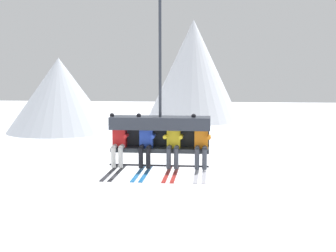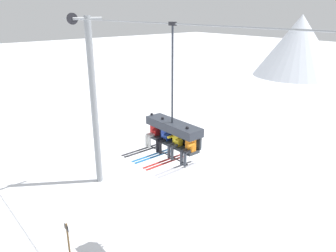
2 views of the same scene
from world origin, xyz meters
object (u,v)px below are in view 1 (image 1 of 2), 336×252
Objects in this scene: chairlift_chair at (161,126)px; skier_blue at (146,141)px; skier_red at (119,140)px; skier_yellow at (173,142)px; skier_orange at (201,142)px.

chairlift_chair is 2.71× the size of skier_blue.
chairlift_chair reaches higher than skier_red.
skier_blue is 0.67m from skier_yellow.
skier_blue is at bearing 179.41° from skier_yellow.
skier_orange is at bearing 0.59° from skier_yellow.
skier_red is 0.66m from skier_blue.
skier_yellow is (1.33, -0.01, -0.02)m from skier_red.
skier_red is (-1.00, -0.21, -0.32)m from chairlift_chair.
skier_red reaches higher than skier_yellow.
chairlift_chair is at bearing 12.04° from skier_red.
skier_orange is (0.99, -0.21, -0.32)m from chairlift_chair.
skier_red and skier_blue have the same top height.
skier_blue is 1.00× the size of skier_yellow.
skier_yellow is at bearing -33.52° from chairlift_chair.
chairlift_chair is at bearing 146.48° from skier_yellow.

